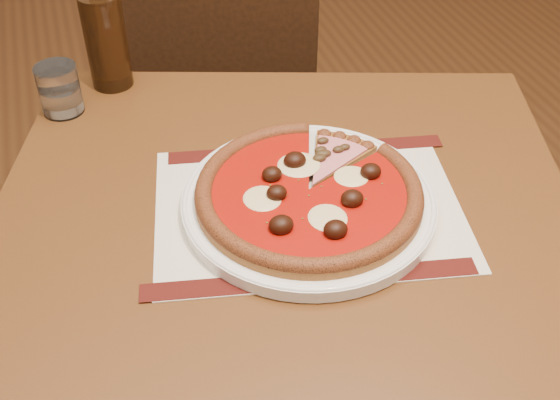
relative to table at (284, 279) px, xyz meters
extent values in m
cube|color=brown|center=(0.00, 0.00, 0.08)|extent=(1.01, 1.01, 0.04)
cylinder|color=brown|center=(-0.22, 0.44, -0.29)|extent=(0.05, 0.05, 0.71)
cylinder|color=brown|center=(0.44, 0.22, -0.29)|extent=(0.05, 0.05, 0.71)
cube|color=black|center=(0.13, 0.77, -0.25)|extent=(0.50, 0.50, 0.04)
cylinder|color=black|center=(0.34, 0.87, -0.46)|extent=(0.03, 0.03, 0.38)
cylinder|color=black|center=(0.03, 0.99, -0.46)|extent=(0.03, 0.03, 0.38)
cylinder|color=black|center=(0.22, 0.56, -0.46)|extent=(0.03, 0.03, 0.38)
cylinder|color=black|center=(-0.09, 0.68, -0.46)|extent=(0.03, 0.03, 0.38)
cube|color=black|center=(0.06, 0.61, -0.03)|extent=(0.37, 0.17, 0.40)
cube|color=white|center=(0.04, 0.02, 0.10)|extent=(0.46, 0.37, 0.00)
cylinder|color=white|center=(0.04, 0.02, 0.11)|extent=(0.34, 0.34, 0.02)
cylinder|color=brown|center=(0.04, 0.02, 0.13)|extent=(0.31, 0.31, 0.01)
torus|color=brown|center=(0.04, 0.02, 0.13)|extent=(0.31, 0.31, 0.02)
cylinder|color=#970E07|center=(0.04, 0.02, 0.13)|extent=(0.26, 0.26, 0.00)
ellipsoid|color=beige|center=(0.05, 0.07, 0.14)|extent=(0.05, 0.04, 0.01)
ellipsoid|color=beige|center=(-0.04, 0.02, 0.14)|extent=(0.05, 0.04, 0.01)
ellipsoid|color=beige|center=(0.05, -0.03, 0.14)|extent=(0.05, 0.04, 0.01)
ellipsoid|color=beige|center=(0.12, 0.03, 0.14)|extent=(0.05, 0.04, 0.01)
ellipsoid|color=black|center=(0.04, 0.08, 0.15)|extent=(0.03, 0.03, 0.02)
ellipsoid|color=black|center=(-0.02, 0.09, 0.15)|extent=(0.03, 0.03, 0.02)
ellipsoid|color=black|center=(-0.02, 0.02, 0.15)|extent=(0.03, 0.03, 0.02)
ellipsoid|color=black|center=(-0.02, -0.04, 0.15)|extent=(0.03, 0.03, 0.02)
ellipsoid|color=black|center=(0.04, -0.04, 0.15)|extent=(0.03, 0.03, 0.02)
ellipsoid|color=black|center=(0.11, -0.04, 0.15)|extent=(0.03, 0.03, 0.02)
ellipsoid|color=black|center=(0.10, 0.03, 0.15)|extent=(0.03, 0.03, 0.02)
ellipsoid|color=#3B2815|center=(0.09, 0.06, 0.14)|extent=(0.02, 0.01, 0.01)
ellipsoid|color=#3B2815|center=(0.12, 0.09, 0.14)|extent=(0.02, 0.01, 0.01)
ellipsoid|color=#3B2815|center=(0.09, 0.07, 0.14)|extent=(0.02, 0.01, 0.01)
ellipsoid|color=#3B2815|center=(0.11, 0.10, 0.14)|extent=(0.02, 0.01, 0.01)
ellipsoid|color=#3B2815|center=(0.08, 0.07, 0.14)|extent=(0.02, 0.01, 0.01)
ellipsoid|color=#3B2815|center=(0.10, 0.11, 0.14)|extent=(0.02, 0.01, 0.01)
ellipsoid|color=#3B2815|center=(0.08, 0.08, 0.14)|extent=(0.02, 0.01, 0.01)
cylinder|color=white|center=(-0.26, 0.37, 0.14)|extent=(0.09, 0.09, 0.08)
cylinder|color=#361E0D|center=(-0.17, 0.43, 0.18)|extent=(0.07, 0.07, 0.16)
camera|label=1|loc=(-0.21, -0.65, 0.73)|focal=45.00mm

